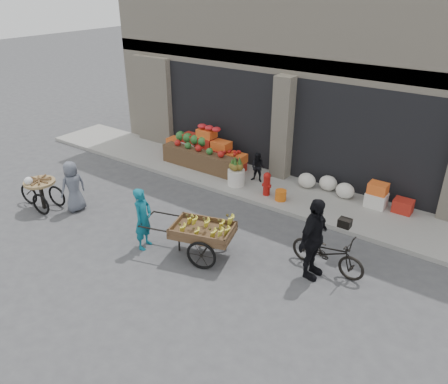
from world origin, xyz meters
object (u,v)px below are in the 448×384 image
Objects in this scene: tricycle_cart at (41,190)px; vendor_woman at (143,219)px; pineapple_bin at (236,177)px; fire_hydrant at (267,183)px; cyclist at (313,239)px; vendor_grey at (73,186)px; orange_bucket at (281,195)px; bicycle at (328,252)px; banana_cart at (201,229)px; seated_person at (258,167)px.

vendor_woman is at bearing -3.31° from tricycle_cart.
fire_hydrant is (1.10, -0.05, 0.13)m from pineapple_bin.
vendor_grey is at bearing 102.36° from cyclist.
bicycle is (2.35, -2.16, 0.18)m from orange_bucket.
banana_cart is 1.47× the size of bicycle.
tricycle_cart is at bearing -51.60° from vendor_grey.
banana_cart is at bearing 102.96° from vendor_grey.
pineapple_bin is 4.63m from cyclist.
seated_person is 6.30m from tricycle_cart.
pineapple_bin is 4.55m from bicycle.
vendor_woman reaches higher than bicycle.
bicycle reaches higher than pineapple_bin.
fire_hydrant is at bearing 77.78° from banana_cart.
orange_bucket is at bearing -5.71° from fire_hydrant.
pineapple_bin reaches higher than orange_bucket.
seated_person is (-1.20, 0.70, 0.31)m from orange_bucket.
cyclist reaches higher than seated_person.
banana_cart is at bearing -94.36° from orange_bucket.
bicycle is at bearing -48.86° from seated_person.
banana_cart is 1.75× the size of vendor_grey.
vendor_woman is 0.90× the size of bicycle.
orange_bucket is at bearing 30.42° from tricycle_cart.
seated_person reaches higher than bicycle.
fire_hydrant is 0.38× the size of cyclist.
banana_cart is (-0.25, -3.33, 0.45)m from orange_bucket.
banana_cart is 2.87m from bicycle.
bicycle is (3.55, -2.86, -0.13)m from seated_person.
vendor_woman is at bearing -112.41° from orange_bucket.
banana_cart is at bearing 117.54° from bicycle.
cyclist reaches higher than orange_bucket.
seated_person is at bearing 56.31° from pineapple_bin.
tricycle_cart is at bearing 107.40° from bicycle.
orange_bucket is 0.13× the size of banana_cart.
vendor_grey is (-3.25, -4.32, 0.14)m from seated_person.
tricycle_cart reaches higher than bicycle.
cyclist is at bearing -49.99° from orange_bucket.
vendor_woman is 3.94m from cyclist.
vendor_grey is at bearing 167.57° from banana_cart.
tricycle_cart is (-4.78, -4.14, 0.06)m from fire_hydrant.
tricycle_cart is at bearing -142.25° from orange_bucket.
orange_bucket is 3.19m from bicycle.
pineapple_bin is 5.58m from tricycle_cart.
vendor_grey is at bearing 105.35° from bicycle.
pineapple_bin is 0.30× the size of bicycle.
fire_hydrant is 3.74m from cyclist.
banana_cart is (1.35, -3.43, 0.35)m from pineapple_bin.
vendor_woman reaches higher than pineapple_bin.
vendor_woman is 4.28m from bicycle.
tricycle_cart is at bearing 104.84° from cyclist.
vendor_woman reaches higher than tricycle_cart.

